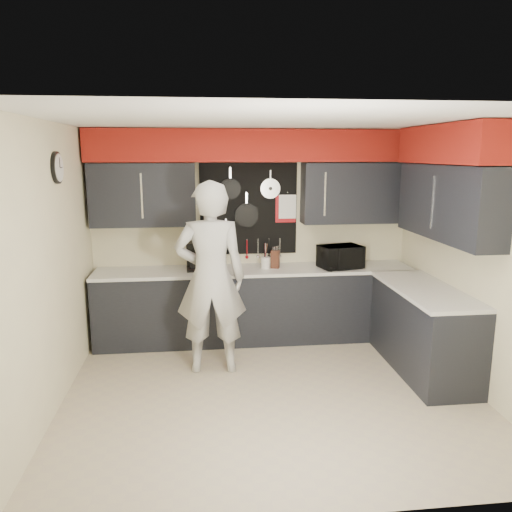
{
  "coord_description": "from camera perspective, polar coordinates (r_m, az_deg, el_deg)",
  "views": [
    {
      "loc": [
        -0.67,
        -4.5,
        2.31
      ],
      "look_at": [
        -0.1,
        0.5,
        1.27
      ],
      "focal_mm": 35.0,
      "sensor_mm": 36.0,
      "label": 1
    }
  ],
  "objects": [
    {
      "name": "ground",
      "position": [
        5.1,
        1.78,
        -15.28
      ],
      "size": [
        4.0,
        4.0,
        0.0
      ],
      "primitive_type": "plane",
      "color": "#B4A48C",
      "rests_on": "ground"
    },
    {
      "name": "back_wall_assembly",
      "position": [
        6.15,
        -0.18,
        8.85
      ],
      "size": [
        4.0,
        0.36,
        2.6
      ],
      "color": "beige",
      "rests_on": "ground"
    },
    {
      "name": "right_wall_assembly",
      "position": [
        5.4,
        21.49,
        6.94
      ],
      "size": [
        0.36,
        3.5,
        2.6
      ],
      "color": "beige",
      "rests_on": "ground"
    },
    {
      "name": "left_wall_assembly",
      "position": [
        4.81,
        -22.38,
        -0.96
      ],
      "size": [
        0.05,
        3.5,
        2.6
      ],
      "color": "beige",
      "rests_on": "ground"
    },
    {
      "name": "base_cabinets",
      "position": [
        6.04,
        4.89,
        -6.25
      ],
      "size": [
        3.95,
        2.2,
        0.92
      ],
      "color": "black",
      "rests_on": "ground"
    },
    {
      "name": "microwave",
      "position": [
        6.23,
        9.61,
        -0.09
      ],
      "size": [
        0.57,
        0.46,
        0.28
      ],
      "primitive_type": "imported",
      "rotation": [
        0.0,
        0.0,
        0.25
      ],
      "color": "black",
      "rests_on": "base_cabinets"
    },
    {
      "name": "knife_block",
      "position": [
        6.16,
        2.22,
        -0.38
      ],
      "size": [
        0.12,
        0.12,
        0.22
      ],
      "primitive_type": "cube",
      "rotation": [
        0.0,
        0.0,
        -0.33
      ],
      "color": "#3C1A13",
      "rests_on": "base_cabinets"
    },
    {
      "name": "utensil_crock",
      "position": [
        6.14,
        1.1,
        -0.77
      ],
      "size": [
        0.11,
        0.11,
        0.14
      ],
      "primitive_type": "cylinder",
      "color": "white",
      "rests_on": "base_cabinets"
    },
    {
      "name": "coffee_maker",
      "position": [
        6.08,
        -7.06,
        0.1
      ],
      "size": [
        0.2,
        0.24,
        0.35
      ],
      "rotation": [
        0.0,
        0.0,
        0.04
      ],
      "color": "black",
      "rests_on": "base_cabinets"
    },
    {
      "name": "person",
      "position": [
        5.26,
        -5.21,
        -2.55
      ],
      "size": [
        0.76,
        0.52,
        2.05
      ],
      "primitive_type": "imported",
      "rotation": [
        0.0,
        0.0,
        3.11
      ],
      "color": "#BABAB7",
      "rests_on": "ground"
    }
  ]
}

